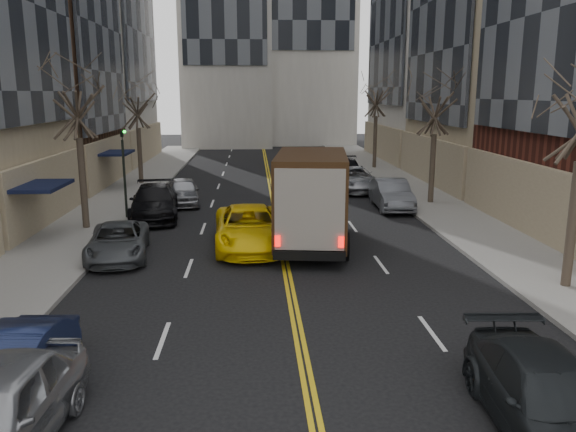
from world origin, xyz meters
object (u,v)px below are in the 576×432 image
Objects in this scene: ups_truck at (312,199)px; taxi at (250,228)px; observer_sedan at (549,400)px; pedestrian at (335,232)px.

ups_truck reaches higher than taxi.
observer_sedan is 3.35× the size of pedestrian.
pedestrian is at bearing -14.30° from taxi.
pedestrian is (0.88, -0.74, -1.19)m from ups_truck.
taxi is at bearing -171.52° from ups_truck.
observer_sedan is at bearing -70.24° from ups_truck.
ups_truck is 1.24× the size of taxi.
taxi is (-5.51, 13.18, 0.10)m from observer_sedan.
ups_truck is 4.82× the size of pedestrian.
ups_truck is at bearing 106.17° from observer_sedan.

